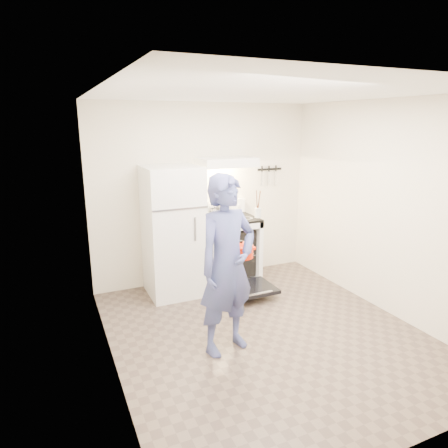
{
  "coord_description": "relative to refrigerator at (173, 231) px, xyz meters",
  "views": [
    {
      "loc": [
        -2.02,
        -3.4,
        2.24
      ],
      "look_at": [
        -0.05,
        1.0,
        1.0
      ],
      "focal_mm": 32.0,
      "sensor_mm": 36.0,
      "label": 1
    }
  ],
  "objects": [
    {
      "name": "floor",
      "position": [
        0.58,
        -1.45,
        -0.85
      ],
      "size": [
        3.6,
        3.6,
        0.0
      ],
      "primitive_type": "plane",
      "color": "brown",
      "rests_on": "ground"
    },
    {
      "name": "back_wall",
      "position": [
        0.58,
        0.35,
        0.4
      ],
      "size": [
        3.2,
        0.02,
        2.5
      ],
      "primitive_type": "cube",
      "color": "beige",
      "rests_on": "ground"
    },
    {
      "name": "refrigerator",
      "position": [
        0.0,
        0.0,
        0.0
      ],
      "size": [
        0.7,
        0.7,
        1.7
      ],
      "primitive_type": "cube",
      "color": "white",
      "rests_on": "floor"
    },
    {
      "name": "stove_body",
      "position": [
        0.81,
        0.02,
        -0.39
      ],
      "size": [
        0.76,
        0.65,
        0.92
      ],
      "primitive_type": "cube",
      "color": "white",
      "rests_on": "floor"
    },
    {
      "name": "cooktop",
      "position": [
        0.81,
        0.02,
        0.09
      ],
      "size": [
        0.76,
        0.65,
        0.03
      ],
      "primitive_type": "cube",
      "color": "black",
      "rests_on": "stove_body"
    },
    {
      "name": "backsplash",
      "position": [
        0.81,
        0.31,
        0.2
      ],
      "size": [
        0.76,
        0.07,
        0.2
      ],
      "primitive_type": "cube",
      "color": "white",
      "rests_on": "cooktop"
    },
    {
      "name": "oven_door",
      "position": [
        0.81,
        -0.57,
        -0.72
      ],
      "size": [
        0.7,
        0.54,
        0.04
      ],
      "primitive_type": "cube",
      "color": "black",
      "rests_on": "floor"
    },
    {
      "name": "oven_rack",
      "position": [
        0.81,
        0.02,
        -0.41
      ],
      "size": [
        0.6,
        0.52,
        0.01
      ],
      "primitive_type": "cube",
      "color": "slate",
      "rests_on": "stove_body"
    },
    {
      "name": "range_hood",
      "position": [
        0.81,
        0.1,
        0.86
      ],
      "size": [
        0.76,
        0.5,
        0.12
      ],
      "primitive_type": "cube",
      "color": "white",
      "rests_on": "back_wall"
    },
    {
      "name": "knife_strip",
      "position": [
        1.63,
        0.33,
        0.7
      ],
      "size": [
        0.4,
        0.02,
        0.03
      ],
      "primitive_type": "cube",
      "color": "black",
      "rests_on": "back_wall"
    },
    {
      "name": "pizza_stone",
      "position": [
        0.75,
        0.03,
        -0.4
      ],
      "size": [
        0.31,
        0.31,
        0.02
      ],
      "primitive_type": "cylinder",
      "color": "#976D50",
      "rests_on": "oven_rack"
    },
    {
      "name": "tea_kettle",
      "position": [
        0.69,
        0.24,
        0.25
      ],
      "size": [
        0.24,
        0.2,
        0.29
      ],
      "primitive_type": null,
      "color": "silver",
      "rests_on": "cooktop"
    },
    {
      "name": "utensil_jar",
      "position": [
        1.13,
        -0.24,
        0.2
      ],
      "size": [
        0.1,
        0.1,
        0.13
      ],
      "primitive_type": "cylinder",
      "rotation": [
        0.0,
        0.0,
        0.08
      ],
      "color": "silver",
      "rests_on": "cooktop"
    },
    {
      "name": "person",
      "position": [
        0.07,
        -1.55,
        0.04
      ],
      "size": [
        0.73,
        0.57,
        1.78
      ],
      "primitive_type": "imported",
      "rotation": [
        0.0,
        0.0,
        0.25
      ],
      "color": "navy",
      "rests_on": "floor"
    },
    {
      "name": "dutch_oven",
      "position": [
        0.36,
        -1.27,
        0.06
      ],
      "size": [
        0.33,
        0.26,
        0.22
      ],
      "primitive_type": null,
      "color": "#BE1801",
      "rests_on": "person"
    }
  ]
}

